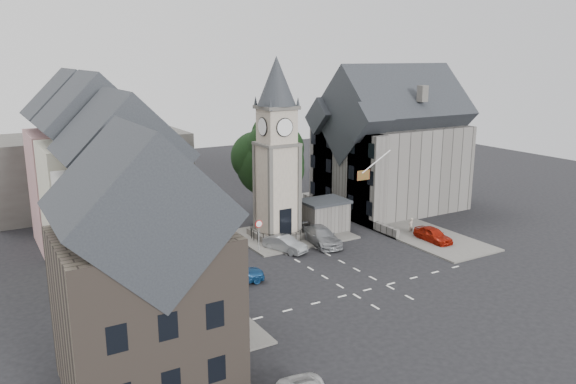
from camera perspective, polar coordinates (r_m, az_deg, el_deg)
ground at (r=45.19m, az=3.91°, el=-7.43°), size 120.00×120.00×0.00m
pavement_west at (r=45.30m, az=-13.88°, el=-7.66°), size 6.00×30.00×0.14m
pavement_east at (r=58.11m, az=9.29°, el=-2.67°), size 6.00×26.00×0.14m
central_island at (r=52.28m, az=0.34°, el=-4.33°), size 10.00×8.00×0.16m
road_markings at (r=41.11m, az=8.27°, el=-9.75°), size 20.00×8.00×0.01m
clock_tower at (r=49.63m, az=-1.14°, el=4.25°), size 4.86×4.86×16.25m
stone_shelter at (r=53.14m, az=3.68°, el=-2.41°), size 4.30×3.30×3.08m
town_tree at (r=55.10m, az=-1.86°, el=3.99°), size 7.20×7.20×10.80m
warning_sign_post at (r=47.38m, az=-2.98°, el=-3.80°), size 0.70×0.19×2.85m
terrace_pink at (r=52.34m, az=-20.61°, el=2.16°), size 8.10×7.60×12.80m
terrace_cream at (r=44.63m, az=-18.78°, el=0.43°), size 8.10×7.60×12.80m
terrace_tudor at (r=37.14m, az=-16.16°, el=-2.60°), size 8.10×7.60×12.00m
building_sw_stone at (r=28.80m, az=-14.40°, el=-9.02°), size 8.60×7.60×10.40m
backdrop_west at (r=65.03m, az=-19.27°, el=2.05°), size 20.00×10.00×8.00m
east_building at (r=61.25m, az=10.33°, el=4.08°), size 14.40×11.40×12.60m
east_boundary_wall at (r=57.85m, az=5.90°, el=-2.24°), size 0.40×16.00×0.90m
flagpole at (r=51.03m, az=8.96°, el=3.07°), size 3.68×0.10×2.74m
car_west_blue at (r=41.55m, az=-5.39°, el=-8.31°), size 4.47×2.16×1.47m
car_west_silver at (r=46.33m, az=-7.86°, el=-6.07°), size 4.43×2.96×1.38m
car_west_grey at (r=43.42m, az=-9.71°, el=-7.46°), size 5.78×4.81×1.47m
car_island_silver at (r=47.93m, az=-0.32°, el=-5.29°), size 2.78×4.25×1.32m
car_island_east at (r=49.77m, az=3.39°, el=-4.48°), size 2.79×5.48×1.52m
car_east_red at (r=51.96m, az=14.52°, el=-4.22°), size 1.71×3.98×1.34m
pedestrian at (r=53.90m, az=12.38°, el=-3.35°), size 0.63×0.50×1.51m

